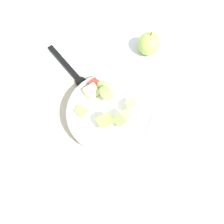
{
  "coord_description": "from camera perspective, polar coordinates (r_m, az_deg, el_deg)",
  "views": [
    {
      "loc": [
        0.27,
        -0.11,
        0.64
      ],
      "look_at": [
        -0.01,
        0.0,
        0.05
      ],
      "focal_mm": 38.19,
      "sensor_mm": 36.0,
      "label": 1
    }
  ],
  "objects": [
    {
      "name": "ground_plane",
      "position": [
        0.7,
        0.2,
        -2.27
      ],
      "size": [
        2.4,
        2.4,
        0.0
      ],
      "primitive_type": "plane",
      "color": "silver"
    },
    {
      "name": "placemat",
      "position": [
        0.7,
        0.2,
        -2.17
      ],
      "size": [
        0.4,
        0.35,
        0.01
      ],
      "primitive_type": "cube",
      "color": "#BCB299",
      "rests_on": "ground_plane"
    },
    {
      "name": "whole_apple",
      "position": [
        0.83,
        8.9,
        15.85
      ],
      "size": [
        0.08,
        0.08,
        0.09
      ],
      "color": "#9EC656",
      "rests_on": "ground_plane"
    },
    {
      "name": "serving_spoon",
      "position": [
        0.79,
        -9.14,
        9.05
      ],
      "size": [
        0.22,
        0.09,
        0.01
      ],
      "color": "black",
      "rests_on": "placemat"
    },
    {
      "name": "salad_bowl",
      "position": [
        0.67,
        -0.06,
        -0.16
      ],
      "size": [
        0.25,
        0.25,
        0.11
      ],
      "color": "white",
      "rests_on": "placemat"
    }
  ]
}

